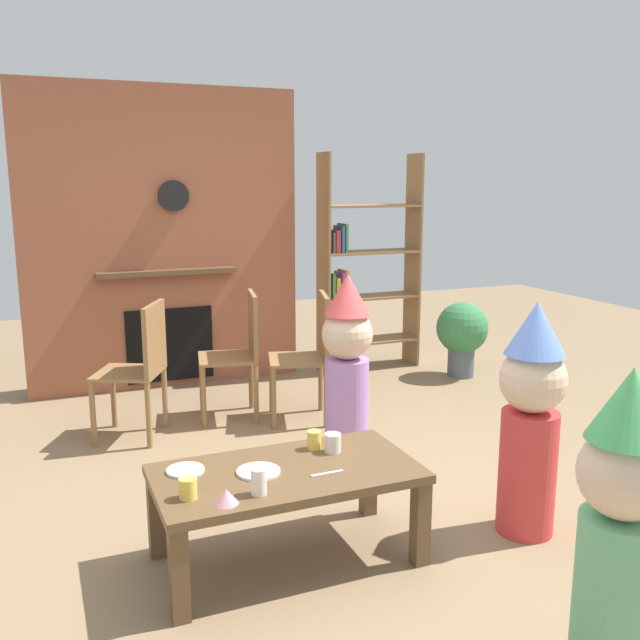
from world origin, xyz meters
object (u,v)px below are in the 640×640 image
(paper_cup_far_left, at_px, (188,488))
(dining_chair_right, at_px, (311,349))
(paper_cup_near_right, at_px, (314,440))
(potted_plant_tall, at_px, (462,332))
(paper_cup_near_left, at_px, (333,443))
(child_in_pink, at_px, (531,413))
(child_with_cone_hat, at_px, (620,519))
(coffee_table, at_px, (287,484))
(child_by_the_chairs, at_px, (347,360))
(paper_plate_rear, at_px, (185,470))
(birthday_cake_slice, at_px, (226,496))
(dining_chair_middle, at_px, (240,348))
(bookshelf, at_px, (362,271))
(paper_cup_center, at_px, (259,482))
(paper_plate_front, at_px, (258,472))
(dining_chair_left, at_px, (142,362))

(paper_cup_far_left, height_order, dining_chair_right, dining_chair_right)
(paper_cup_near_right, height_order, potted_plant_tall, potted_plant_tall)
(paper_cup_near_left, relative_size, child_in_pink, 0.08)
(paper_cup_near_left, bearing_deg, potted_plant_tall, 44.65)
(paper_cup_near_left, relative_size, child_with_cone_hat, 0.08)
(coffee_table, distance_m, paper_cup_near_right, 0.29)
(paper_cup_far_left, bearing_deg, child_by_the_chairs, 43.05)
(child_in_pink, bearing_deg, child_with_cone_hat, 77.07)
(paper_plate_rear, bearing_deg, coffee_table, -20.04)
(paper_cup_far_left, relative_size, birthday_cake_slice, 0.86)
(dining_chair_middle, height_order, potted_plant_tall, dining_chair_middle)
(paper_cup_far_left, height_order, child_with_cone_hat, child_with_cone_hat)
(child_by_the_chairs, bearing_deg, bookshelf, -171.85)
(child_with_cone_hat, bearing_deg, potted_plant_tall, -60.66)
(paper_cup_near_right, xyz_separation_m, paper_cup_center, (-0.39, -0.36, 0.01))
(potted_plant_tall, bearing_deg, paper_plate_front, -138.93)
(bookshelf, height_order, paper_plate_front, bookshelf)
(paper_cup_near_right, height_order, paper_cup_far_left, paper_cup_near_right)
(bookshelf, bearing_deg, paper_plate_rear, -129.01)
(paper_cup_center, xyz_separation_m, paper_cup_far_left, (-0.27, 0.07, -0.01))
(paper_cup_near_right, distance_m, dining_chair_right, 1.63)
(coffee_table, distance_m, paper_plate_front, 0.14)
(child_by_the_chairs, bearing_deg, child_in_pink, 54.08)
(child_by_the_chairs, bearing_deg, paper_cup_far_left, -10.30)
(paper_cup_near_right, relative_size, potted_plant_tall, 0.14)
(potted_plant_tall, bearing_deg, paper_plate_rear, -143.73)
(coffee_table, xyz_separation_m, child_in_pink, (1.15, -0.20, 0.23))
(paper_cup_near_left, height_order, dining_chair_left, dining_chair_left)
(child_with_cone_hat, bearing_deg, birthday_cake_slice, 16.01)
(paper_plate_rear, distance_m, child_by_the_chairs, 1.48)
(paper_plate_front, height_order, paper_plate_rear, same)
(birthday_cake_slice, xyz_separation_m, child_with_cone_hat, (1.10, -0.90, 0.12))
(coffee_table, distance_m, dining_chair_right, 1.88)
(child_with_cone_hat, distance_m, child_in_pink, 1.00)
(bookshelf, height_order, potted_plant_tall, bookshelf)
(coffee_table, bearing_deg, dining_chair_left, 101.24)
(birthday_cake_slice, distance_m, potted_plant_tall, 3.66)
(child_by_the_chairs, relative_size, potted_plant_tall, 1.74)
(paper_cup_near_left, xyz_separation_m, child_with_cone_hat, (0.50, -1.22, 0.11))
(child_with_cone_hat, distance_m, dining_chair_middle, 3.07)
(paper_cup_near_left, height_order, birthday_cake_slice, paper_cup_near_left)
(bookshelf, xyz_separation_m, paper_cup_near_right, (-1.51, -2.60, -0.41))
(paper_plate_rear, relative_size, child_with_cone_hat, 0.15)
(paper_cup_near_left, relative_size, child_by_the_chairs, 0.08)
(birthday_cake_slice, bearing_deg, paper_cup_far_left, 141.42)
(dining_chair_left, distance_m, dining_chair_middle, 0.72)
(coffee_table, distance_m, child_with_cone_hat, 1.37)
(paper_plate_rear, relative_size, dining_chair_middle, 0.18)
(dining_chair_left, bearing_deg, dining_chair_right, -157.85)
(child_in_pink, distance_m, dining_chair_middle, 2.27)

